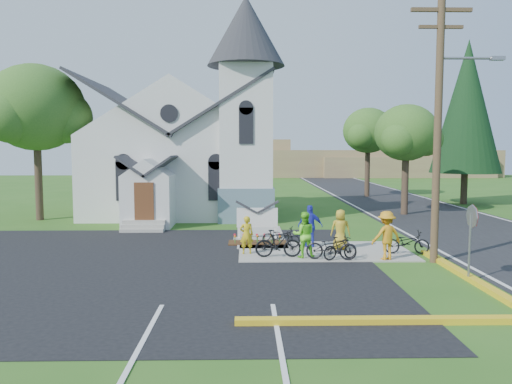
{
  "coord_description": "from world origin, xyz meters",
  "views": [
    {
      "loc": [
        -1.73,
        -19.71,
        4.25
      ],
      "look_at": [
        -1.22,
        5.0,
        2.08
      ],
      "focal_mm": 35.0,
      "sensor_mm": 36.0,
      "label": 1
    }
  ],
  "objects_px": {
    "bike_3": "(340,248)",
    "bike_2": "(331,247)",
    "cyclist_2": "(310,226)",
    "cyclist_3": "(386,235)",
    "utility_pole": "(440,117)",
    "cyclist_4": "(340,229)",
    "bike_4": "(407,242)",
    "church_sign": "(257,218)",
    "stop_sign": "(471,226)",
    "cyclist_0": "(247,235)",
    "bike_0": "(281,237)",
    "bike_1": "(278,243)",
    "cyclist_1": "(304,235)"
  },
  "relations": [
    {
      "from": "utility_pole",
      "to": "cyclist_3",
      "type": "relative_size",
      "value": 5.41
    },
    {
      "from": "cyclist_0",
      "to": "bike_0",
      "type": "bearing_deg",
      "value": -142.87
    },
    {
      "from": "cyclist_2",
      "to": "bike_2",
      "type": "xyz_separation_m",
      "value": [
        0.48,
        -2.49,
        -0.4
      ]
    },
    {
      "from": "cyclist_0",
      "to": "cyclist_3",
      "type": "xyz_separation_m",
      "value": [
        5.29,
        -1.17,
        0.17
      ]
    },
    {
      "from": "bike_0",
      "to": "cyclist_0",
      "type": "bearing_deg",
      "value": 150.62
    },
    {
      "from": "bike_1",
      "to": "bike_3",
      "type": "xyz_separation_m",
      "value": [
        2.32,
        -0.47,
        -0.09
      ]
    },
    {
      "from": "cyclist_0",
      "to": "bike_3",
      "type": "relative_size",
      "value": 1.03
    },
    {
      "from": "utility_pole",
      "to": "bike_0",
      "type": "bearing_deg",
      "value": 153.13
    },
    {
      "from": "bike_1",
      "to": "cyclist_2",
      "type": "distance_m",
      "value": 2.54
    },
    {
      "from": "bike_2",
      "to": "cyclist_3",
      "type": "height_order",
      "value": "cyclist_3"
    },
    {
      "from": "stop_sign",
      "to": "bike_1",
      "type": "bearing_deg",
      "value": 149.6
    },
    {
      "from": "utility_pole",
      "to": "cyclist_1",
      "type": "height_order",
      "value": "utility_pole"
    },
    {
      "from": "cyclist_1",
      "to": "cyclist_2",
      "type": "xyz_separation_m",
      "value": [
        0.51,
        2.07,
        0.01
      ]
    },
    {
      "from": "bike_1",
      "to": "cyclist_4",
      "type": "height_order",
      "value": "cyclist_4"
    },
    {
      "from": "cyclist_1",
      "to": "bike_3",
      "type": "relative_size",
      "value": 1.2
    },
    {
      "from": "bike_4",
      "to": "bike_1",
      "type": "bearing_deg",
      "value": 100.46
    },
    {
      "from": "bike_0",
      "to": "cyclist_1",
      "type": "relative_size",
      "value": 0.94
    },
    {
      "from": "cyclist_3",
      "to": "cyclist_4",
      "type": "distance_m",
      "value": 2.4
    },
    {
      "from": "utility_pole",
      "to": "bike_3",
      "type": "relative_size",
      "value": 6.77
    },
    {
      "from": "bike_2",
      "to": "stop_sign",
      "type": "bearing_deg",
      "value": -117.13
    },
    {
      "from": "cyclist_2",
      "to": "bike_4",
      "type": "distance_m",
      "value": 4.0
    },
    {
      "from": "cyclist_2",
      "to": "cyclist_4",
      "type": "relative_size",
      "value": 1.07
    },
    {
      "from": "cyclist_1",
      "to": "stop_sign",
      "type": "bearing_deg",
      "value": 145.44
    },
    {
      "from": "cyclist_2",
      "to": "bike_4",
      "type": "bearing_deg",
      "value": 165.86
    },
    {
      "from": "utility_pole",
      "to": "bike_2",
      "type": "xyz_separation_m",
      "value": [
        -3.86,
        0.3,
        -4.85
      ]
    },
    {
      "from": "cyclist_2",
      "to": "utility_pole",
      "type": "bearing_deg",
      "value": 155.29
    },
    {
      "from": "cyclist_0",
      "to": "stop_sign",
      "type": "bearing_deg",
      "value": 144.09
    },
    {
      "from": "bike_0",
      "to": "bike_1",
      "type": "height_order",
      "value": "bike_1"
    },
    {
      "from": "cyclist_0",
      "to": "bike_3",
      "type": "xyz_separation_m",
      "value": [
        3.54,
        -1.17,
        -0.32
      ]
    },
    {
      "from": "utility_pole",
      "to": "bike_1",
      "type": "bearing_deg",
      "value": 172.51
    },
    {
      "from": "utility_pole",
      "to": "cyclist_4",
      "type": "distance_m",
      "value": 5.95
    },
    {
      "from": "bike_3",
      "to": "bike_4",
      "type": "distance_m",
      "value": 3.03
    },
    {
      "from": "utility_pole",
      "to": "cyclist_1",
      "type": "relative_size",
      "value": 5.63
    },
    {
      "from": "utility_pole",
      "to": "bike_4",
      "type": "height_order",
      "value": "utility_pole"
    },
    {
      "from": "cyclist_2",
      "to": "cyclist_1",
      "type": "bearing_deg",
      "value": 84.15
    },
    {
      "from": "stop_sign",
      "to": "cyclist_0",
      "type": "relative_size",
      "value": 1.63
    },
    {
      "from": "cyclist_0",
      "to": "bike_4",
      "type": "bearing_deg",
      "value": 172.82
    },
    {
      "from": "cyclist_0",
      "to": "bike_0",
      "type": "xyz_separation_m",
      "value": [
        1.48,
        1.37,
        -0.32
      ]
    },
    {
      "from": "cyclist_2",
      "to": "cyclist_3",
      "type": "distance_m",
      "value": 3.58
    },
    {
      "from": "bike_2",
      "to": "cyclist_4",
      "type": "relative_size",
      "value": 1.13
    },
    {
      "from": "bike_3",
      "to": "bike_2",
      "type": "bearing_deg",
      "value": 67.65
    },
    {
      "from": "utility_pole",
      "to": "bike_2",
      "type": "relative_size",
      "value": 5.27
    },
    {
      "from": "church_sign",
      "to": "bike_1",
      "type": "height_order",
      "value": "church_sign"
    },
    {
      "from": "church_sign",
      "to": "cyclist_3",
      "type": "distance_m",
      "value": 6.5
    },
    {
      "from": "bike_4",
      "to": "cyclist_0",
      "type": "bearing_deg",
      "value": 93.13
    },
    {
      "from": "stop_sign",
      "to": "cyclist_0",
      "type": "xyz_separation_m",
      "value": [
        -7.13,
        4.17,
        -0.97
      ]
    },
    {
      "from": "church_sign",
      "to": "bike_1",
      "type": "bearing_deg",
      "value": -79.6
    },
    {
      "from": "utility_pole",
      "to": "bike_1",
      "type": "relative_size",
      "value": 5.6
    },
    {
      "from": "church_sign",
      "to": "stop_sign",
      "type": "height_order",
      "value": "stop_sign"
    },
    {
      "from": "bike_0",
      "to": "cyclist_2",
      "type": "relative_size",
      "value": 0.93
    }
  ]
}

